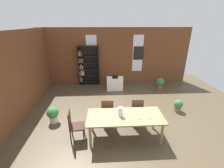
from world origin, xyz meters
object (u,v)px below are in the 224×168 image
object	(u,v)px
dining_chair_head_left	(74,125)
bookshelf_tall	(87,66)
dining_chair_far_left	(107,111)
potted_plant_corner	(160,82)
vase_on_table	(121,112)
potted_plant_by_shelf	(178,105)
potted_plant_window	(53,114)
armchair_white	(115,84)
dining_chair_far_right	(137,110)
dining_table	(125,118)

from	to	relation	value
dining_chair_head_left	bookshelf_tall	size ratio (longest dim) A/B	0.45
dining_chair_far_left	potted_plant_corner	bearing A→B (deg)	45.64
vase_on_table	dining_chair_head_left	distance (m)	1.37
potted_plant_by_shelf	potted_plant_window	distance (m)	4.61
dining_chair_far_left	armchair_white	bearing A→B (deg)	81.35
potted_plant_by_shelf	bookshelf_tall	bearing A→B (deg)	140.74
dining_chair_far_left	armchair_white	size ratio (longest dim) A/B	1.17
dining_chair_head_left	potted_plant_by_shelf	distance (m)	3.95
potted_plant_corner	potted_plant_window	world-z (taller)	potted_plant_window
dining_chair_head_left	potted_plant_by_shelf	bearing A→B (deg)	20.10
vase_on_table	dining_chair_far_right	xyz separation A→B (m)	(0.61, 0.68, -0.37)
dining_table	dining_chair_head_left	world-z (taller)	dining_chair_head_left
dining_chair_head_left	bookshelf_tall	distance (m)	4.41
dining_table	dining_chair_head_left	bearing A→B (deg)	-179.71
vase_on_table	dining_chair_far_left	world-z (taller)	vase_on_table
dining_chair_head_left	potted_plant_by_shelf	xyz separation A→B (m)	(3.70, 1.35, -0.25)
dining_chair_far_left	potted_plant_corner	distance (m)	4.03
dining_chair_head_left	vase_on_table	bearing A→B (deg)	0.32
vase_on_table	dining_table	bearing A→B (deg)	0.00
armchair_white	potted_plant_window	bearing A→B (deg)	-129.79
dining_chair_far_right	armchair_white	xyz separation A→B (m)	(-0.52, 2.97, -0.23)
dining_chair_far_right	potted_plant_by_shelf	xyz separation A→B (m)	(1.77, 0.66, -0.25)
dining_chair_head_left	dining_chair_far_right	bearing A→B (deg)	19.70
vase_on_table	potted_plant_corner	xyz separation A→B (m)	(2.46, 3.56, -0.57)
dining_chair_head_left	potted_plant_corner	world-z (taller)	dining_chair_head_left
dining_chair_far_left	bookshelf_tall	xyz separation A→B (m)	(-0.97, 3.69, 0.55)
potted_plant_corner	dining_chair_far_right	bearing A→B (deg)	-122.69
vase_on_table	bookshelf_tall	world-z (taller)	bookshelf_tall
dining_chair_far_right	potted_plant_corner	size ratio (longest dim) A/B	1.69
potted_plant_by_shelf	dining_chair_far_left	bearing A→B (deg)	-166.39
bookshelf_tall	dining_chair_far_left	bearing A→B (deg)	-75.34
dining_chair_far_right	bookshelf_tall	distance (m)	4.20
bookshelf_tall	potted_plant_corner	size ratio (longest dim) A/B	3.73
dining_table	vase_on_table	distance (m)	0.25
dining_chair_head_left	dining_chair_far_left	size ratio (longest dim) A/B	1.00
armchair_white	potted_plant_corner	distance (m)	2.37
bookshelf_tall	potted_plant_by_shelf	world-z (taller)	bookshelf_tall
dining_chair_far_left	dining_chair_far_right	world-z (taller)	same
vase_on_table	dining_chair_far_left	xyz separation A→B (m)	(-0.36, 0.68, -0.37)
bookshelf_tall	armchair_white	size ratio (longest dim) A/B	2.60
dining_table	potted_plant_window	size ratio (longest dim) A/B	3.76
dining_table	vase_on_table	world-z (taller)	vase_on_table
dining_table	potted_plant_by_shelf	xyz separation A→B (m)	(2.25, 1.35, -0.41)
potted_plant_window	dining_chair_far_right	bearing A→B (deg)	-4.12
dining_chair_head_left	potted_plant_window	world-z (taller)	dining_chair_head_left
dining_chair_far_right	dining_chair_far_left	bearing A→B (deg)	-180.00
dining_table	armchair_white	xyz separation A→B (m)	(-0.04, 3.65, -0.40)
armchair_white	dining_chair_far_right	bearing A→B (deg)	-80.11
dining_chair_far_left	potted_plant_window	bearing A→B (deg)	173.73
bookshelf_tall	armchair_white	world-z (taller)	bookshelf_tall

